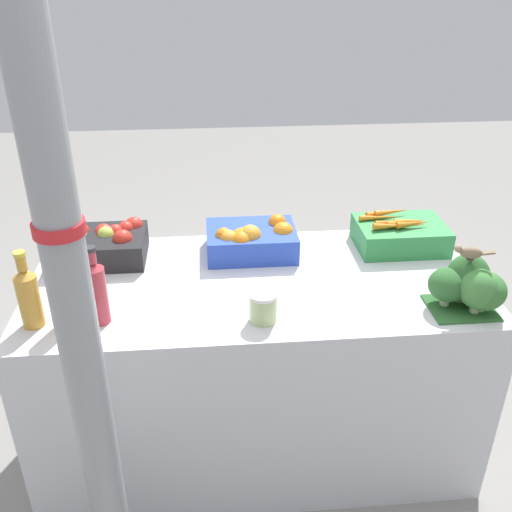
# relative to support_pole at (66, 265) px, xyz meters

# --- Properties ---
(ground_plane) EXTENTS (10.00, 10.00, 0.00)m
(ground_plane) POSITION_rel_support_pole_xyz_m (0.49, 0.66, -1.26)
(ground_plane) COLOR gray
(market_table) EXTENTS (1.67, 0.78, 0.80)m
(market_table) POSITION_rel_support_pole_xyz_m (0.49, 0.66, -0.85)
(market_table) COLOR silver
(market_table) RESTS_ON ground_plane
(support_pole) EXTENTS (0.12, 0.12, 2.51)m
(support_pole) POSITION_rel_support_pole_xyz_m (0.00, 0.00, 0.00)
(support_pole) COLOR gray
(support_pole) RESTS_ON ground_plane
(apple_crate) EXTENTS (0.35, 0.26, 0.14)m
(apple_crate) POSITION_rel_support_pole_xyz_m (-0.11, 0.89, -0.39)
(apple_crate) COLOR black
(apple_crate) RESTS_ON market_table
(orange_crate) EXTENTS (0.35, 0.26, 0.15)m
(orange_crate) POSITION_rel_support_pole_xyz_m (0.49, 0.87, -0.39)
(orange_crate) COLOR #2847B7
(orange_crate) RESTS_ON market_table
(carrot_crate) EXTENTS (0.35, 0.26, 0.14)m
(carrot_crate) POSITION_rel_support_pole_xyz_m (1.10, 0.88, -0.40)
(carrot_crate) COLOR #2D8442
(carrot_crate) RESTS_ON market_table
(broccoli_pile) EXTENTS (0.25, 0.21, 0.18)m
(broccoli_pile) POSITION_rel_support_pole_xyz_m (1.19, 0.42, -0.37)
(broccoli_pile) COLOR #2D602D
(broccoli_pile) RESTS_ON market_table
(juice_bottle_amber) EXTENTS (0.07, 0.07, 0.27)m
(juice_bottle_amber) POSITION_rel_support_pole_xyz_m (-0.26, 0.44, -0.34)
(juice_bottle_amber) COLOR gold
(juice_bottle_amber) RESTS_ON market_table
(juice_bottle_golden) EXTENTS (0.06, 0.06, 0.27)m
(juice_bottle_golden) POSITION_rel_support_pole_xyz_m (-0.15, 0.44, -0.34)
(juice_bottle_golden) COLOR gold
(juice_bottle_golden) RESTS_ON market_table
(juice_bottle_ruby) EXTENTS (0.07, 0.07, 0.28)m
(juice_bottle_ruby) POSITION_rel_support_pole_xyz_m (-0.04, 0.44, -0.34)
(juice_bottle_ruby) COLOR #B2333D
(juice_bottle_ruby) RESTS_ON market_table
(pickle_jar) EXTENTS (0.10, 0.10, 0.11)m
(pickle_jar) POSITION_rel_support_pole_xyz_m (0.49, 0.40, -0.40)
(pickle_jar) COLOR #B2C684
(pickle_jar) RESTS_ON market_table
(sparrow_bird) EXTENTS (0.13, 0.05, 0.05)m
(sparrow_bird) POSITION_rel_support_pole_xyz_m (1.17, 0.42, -0.24)
(sparrow_bird) COLOR #4C3D2D
(sparrow_bird) RESTS_ON broccoli_pile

